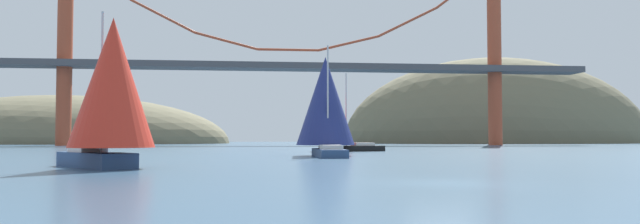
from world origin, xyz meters
TOP-DOWN VIEW (x-y plane):
  - ground_plane at (0.00, 0.00)m, footprint 360.00×360.00m
  - headland_right at (60.00, 135.00)m, footprint 85.53×44.00m
  - headland_left at (-55.00, 135.00)m, footprint 84.07×44.00m
  - suspension_bridge at (0.00, 95.00)m, footprint 120.74×6.00m
  - sailboat_navy_sail at (-0.49, 30.76)m, footprint 5.21×9.19m
  - sailboat_scarlet_sail at (-14.39, 11.41)m, footprint 7.04×7.85m
  - sailboat_crimson_sail at (2.42, 46.13)m, footprint 9.20×5.87m

SIDE VIEW (x-z plane):
  - ground_plane at x=0.00m, z-range 0.00..0.00m
  - headland_right at x=60.00m, z-range -23.46..23.46m
  - headland_left at x=-55.00m, z-range -12.19..12.19m
  - sailboat_crimson_sail at x=2.42m, z-range -0.39..8.67m
  - sailboat_scarlet_sail at x=-14.39m, z-range -0.02..8.58m
  - sailboat_navy_sail at x=-0.49m, z-range -0.16..9.40m
  - suspension_bridge at x=0.00m, z-range -1.81..35.52m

